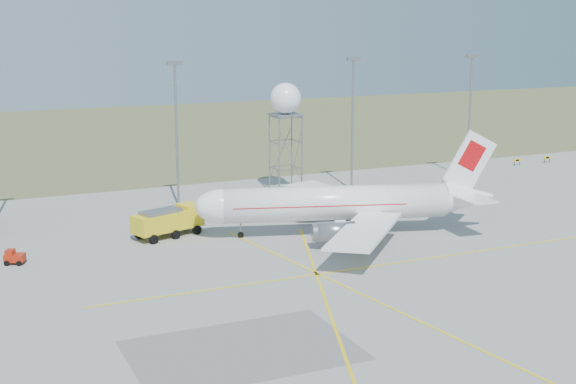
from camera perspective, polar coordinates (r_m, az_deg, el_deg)
name	(u,v)px	position (r m, az deg, el deg)	size (l,w,h in m)	color
ground	(567,380)	(64.40, 19.21, -12.50)	(400.00, 400.00, 0.00)	#A1A19C
grass_strip	(127,135)	(188.18, -11.35, 4.01)	(400.00, 120.00, 0.03)	#565E33
mast_b	(176,122)	(113.07, -7.95, 4.95)	(2.20, 0.50, 20.50)	gray
mast_c	(353,113)	(123.83, 4.62, 5.65)	(2.20, 0.50, 20.50)	gray
mast_d	(470,106)	(135.78, 12.83, 5.97)	(2.20, 0.50, 20.50)	gray
taxi_sign_near	(517,161)	(151.63, 15.99, 2.16)	(1.60, 0.17, 1.20)	black
taxi_sign_far	(547,158)	(156.21, 17.95, 2.32)	(1.60, 0.17, 1.20)	black
airliner_main	(340,204)	(98.73, 3.73, -0.83)	(36.90, 34.94, 12.78)	white
radar_tower	(286,132)	(120.94, -0.17, 4.28)	(4.65, 4.65, 16.84)	gray
fire_truck	(170,222)	(99.35, -8.40, -2.16)	(9.45, 5.81, 3.58)	yellow
baggage_tug	(14,259)	(92.48, -18.88, -4.50)	(2.46, 2.32, 1.62)	#A41F0B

